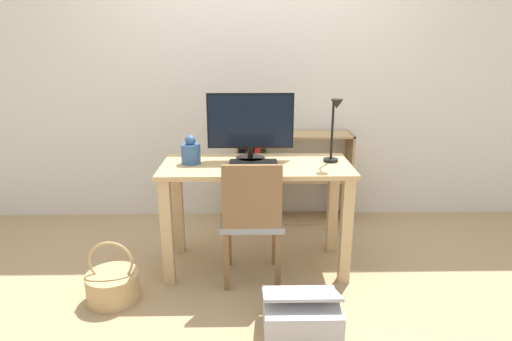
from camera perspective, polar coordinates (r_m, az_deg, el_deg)
name	(u,v)px	position (r m, az deg, el deg)	size (l,w,h in m)	color
ground_plane	(256,265)	(3.13, 0.03, -12.45)	(10.00, 10.00, 0.00)	tan
wall_back	(254,70)	(3.72, -0.25, 13.26)	(8.00, 0.05, 2.60)	silver
desk	(256,188)	(2.89, 0.04, -2.28)	(1.26, 0.56, 0.75)	tan
monitor	(250,124)	(2.89, -0.75, 6.27)	(0.58, 0.20, 0.46)	black
keyboard	(253,162)	(2.85, -0.36, 1.09)	(0.32, 0.13, 0.02)	black
vase	(191,152)	(2.87, -8.69, 2.45)	(0.13, 0.13, 0.19)	#33598C
desk_lamp	(334,124)	(2.83, 10.39, 6.07)	(0.10, 0.19, 0.43)	black
chair	(252,217)	(2.73, -0.55, -6.23)	(0.40, 0.40, 0.84)	gray
bookshelf	(272,183)	(3.74, 2.14, -1.71)	(0.98, 0.28, 0.79)	tan
basket	(113,285)	(2.85, -18.52, -14.29)	(0.32, 0.32, 0.39)	tan
storage_box	(301,316)	(2.45, 6.04, -18.73)	(0.41, 0.38, 0.27)	#B2B2B7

